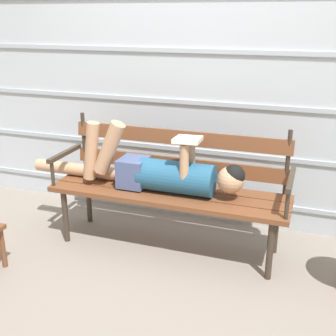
% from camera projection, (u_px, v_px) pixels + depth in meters
% --- Properties ---
extents(ground_plane, '(12.00, 12.00, 0.00)m').
position_uv_depth(ground_plane, '(165.00, 250.00, 3.26)').
color(ground_plane, gray).
extents(house_siding, '(4.13, 0.08, 2.43)m').
position_uv_depth(house_siding, '(193.00, 77.00, 3.45)').
color(house_siding, '#B2BCC6').
rests_on(house_siding, ground).
extents(park_bench, '(1.77, 0.48, 0.94)m').
position_uv_depth(park_bench, '(171.00, 181.00, 3.21)').
color(park_bench, brown).
rests_on(park_bench, ground).
extents(reclining_person, '(1.72, 0.27, 0.51)m').
position_uv_depth(reclining_person, '(158.00, 171.00, 3.14)').
color(reclining_person, '#23567A').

